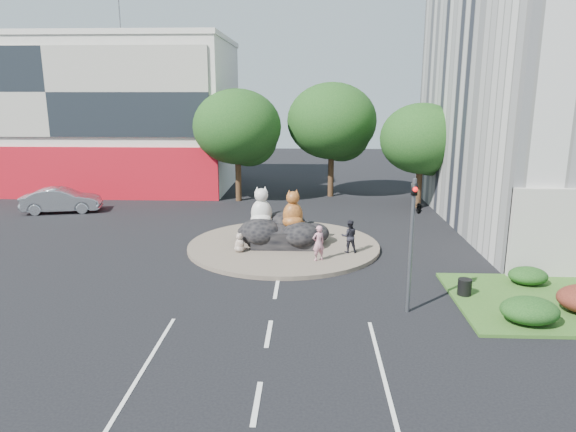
% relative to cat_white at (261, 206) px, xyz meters
% --- Properties ---
extents(ground, '(120.00, 120.00, 0.00)m').
position_rel_cat_white_xyz_m(ground, '(1.18, -10.29, -2.15)').
color(ground, black).
rests_on(ground, ground).
extents(roundabout_island, '(10.00, 10.00, 0.20)m').
position_rel_cat_white_xyz_m(roundabout_island, '(1.18, -0.29, -2.05)').
color(roundabout_island, brown).
rests_on(roundabout_island, ground).
extents(rock_plinth, '(3.20, 2.60, 0.90)m').
position_rel_cat_white_xyz_m(rock_plinth, '(1.18, -0.29, -1.50)').
color(rock_plinth, black).
rests_on(rock_plinth, roundabout_island).
extents(shophouse_block, '(25.20, 12.30, 17.40)m').
position_rel_cat_white_xyz_m(shophouse_block, '(-16.83, 17.63, 4.03)').
color(shophouse_block, silver).
rests_on(shophouse_block, ground).
extents(tree_left, '(6.46, 6.46, 8.27)m').
position_rel_cat_white_xyz_m(tree_left, '(-2.76, 11.78, 3.10)').
color(tree_left, '#382314').
rests_on(tree_left, ground).
extents(tree_mid, '(6.84, 6.84, 8.76)m').
position_rel_cat_white_xyz_m(tree_mid, '(4.24, 13.78, 3.41)').
color(tree_mid, '#382314').
rests_on(tree_mid, ground).
extents(tree_right, '(5.70, 5.70, 7.30)m').
position_rel_cat_white_xyz_m(tree_right, '(10.24, 9.78, 2.48)').
color(tree_right, '#382314').
rests_on(tree_right, ground).
extents(hedge_near_green, '(2.00, 1.60, 0.90)m').
position_rel_cat_white_xyz_m(hedge_near_green, '(10.18, -9.29, -1.58)').
color(hedge_near_green, '#113611').
rests_on(hedge_near_green, grass_verge).
extents(hedge_back_green, '(1.60, 1.28, 0.72)m').
position_rel_cat_white_xyz_m(hedge_back_green, '(11.68, -5.49, -1.67)').
color(hedge_back_green, '#113611').
rests_on(hedge_back_green, grass_verge).
extents(traffic_light, '(0.44, 1.24, 5.00)m').
position_rel_cat_white_xyz_m(traffic_light, '(6.27, -8.29, 1.47)').
color(traffic_light, '#595B60').
rests_on(traffic_light, ground).
extents(street_lamp, '(2.34, 0.22, 8.06)m').
position_rel_cat_white_xyz_m(street_lamp, '(13.99, -2.29, 2.40)').
color(street_lamp, '#595B60').
rests_on(street_lamp, ground).
extents(cat_white, '(1.40, 1.26, 2.10)m').
position_rel_cat_white_xyz_m(cat_white, '(0.00, 0.00, 0.00)').
color(cat_white, beige).
rests_on(cat_white, rock_plinth).
extents(cat_tabby, '(1.47, 1.37, 2.01)m').
position_rel_cat_white_xyz_m(cat_tabby, '(1.66, -0.30, -0.05)').
color(cat_tabby, '#C85D29').
rests_on(cat_tabby, rock_plinth).
extents(kitten_calico, '(0.79, 0.77, 0.99)m').
position_rel_cat_white_xyz_m(kitten_calico, '(-0.95, -1.74, -1.45)').
color(kitten_calico, beige).
rests_on(kitten_calico, roundabout_island).
extents(kitten_white, '(0.64, 0.63, 0.81)m').
position_rel_cat_white_xyz_m(kitten_white, '(2.86, -1.10, -1.55)').
color(kitten_white, silver).
rests_on(kitten_white, roundabout_island).
extents(pedestrian_pink, '(0.74, 0.65, 1.69)m').
position_rel_cat_white_xyz_m(pedestrian_pink, '(2.96, -2.96, -1.10)').
color(pedestrian_pink, '#C47F90').
rests_on(pedestrian_pink, roundabout_island).
extents(pedestrian_dark, '(0.84, 0.67, 1.64)m').
position_rel_cat_white_xyz_m(pedestrian_dark, '(4.50, -1.63, -1.13)').
color(pedestrian_dark, black).
rests_on(pedestrian_dark, roundabout_island).
extents(parked_car, '(5.33, 2.81, 1.67)m').
position_rel_cat_white_xyz_m(parked_car, '(-14.33, 7.31, -1.31)').
color(parked_car, '#9FA1A7').
rests_on(parked_car, ground).
extents(litter_bin, '(0.54, 0.54, 0.65)m').
position_rel_cat_white_xyz_m(litter_bin, '(8.68, -6.81, -1.70)').
color(litter_bin, black).
rests_on(litter_bin, grass_verge).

